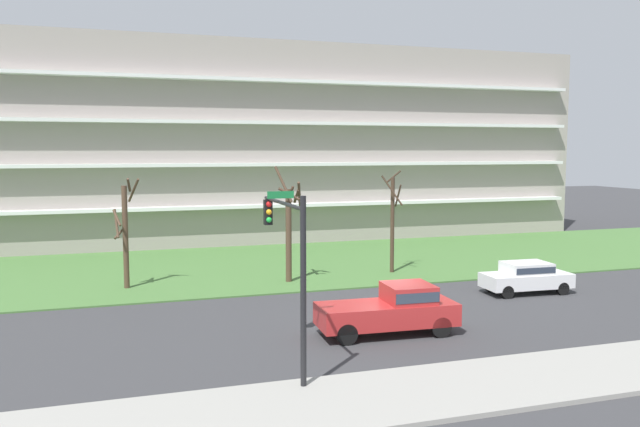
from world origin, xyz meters
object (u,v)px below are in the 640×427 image
(pickup_red_near_left, at_px, (392,309))
(traffic_signal_mast, at_px, (288,250))
(tree_far_left, at_px, (125,233))
(sedan_white_center_left, at_px, (526,276))
(tree_center, at_px, (393,221))
(tree_left, at_px, (289,227))

(pickup_red_near_left, distance_m, traffic_signal_mast, 6.47)
(tree_far_left, xyz_separation_m, sedan_white_center_left, (19.05, -7.06, -2.07))
(tree_center, xyz_separation_m, traffic_signal_mast, (-10.01, -14.21, 0.91))
(pickup_red_near_left, bearing_deg, tree_center, 68.86)
(tree_far_left, xyz_separation_m, pickup_red_near_left, (9.72, -11.57, -1.93))
(tree_center, bearing_deg, tree_far_left, 178.98)
(tree_left, bearing_deg, sedan_white_center_left, -29.50)
(traffic_signal_mast, bearing_deg, sedan_white_center_left, 27.44)
(sedan_white_center_left, distance_m, traffic_signal_mast, 16.39)
(tree_center, bearing_deg, pickup_red_near_left, -114.11)
(tree_left, bearing_deg, traffic_signal_mast, -105.13)
(tree_left, distance_m, sedan_white_center_left, 12.43)
(tree_far_left, relative_size, tree_center, 0.96)
(tree_far_left, distance_m, tree_left, 8.46)
(tree_left, height_order, sedan_white_center_left, tree_left)
(tree_far_left, bearing_deg, sedan_white_center_left, -20.33)
(tree_far_left, distance_m, tree_center, 14.78)
(sedan_white_center_left, bearing_deg, tree_left, -26.59)
(tree_far_left, height_order, tree_left, tree_left)
(tree_left, distance_m, traffic_signal_mast, 13.95)
(tree_left, height_order, tree_center, tree_left)
(traffic_signal_mast, bearing_deg, pickup_red_near_left, 30.36)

